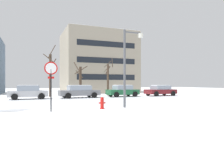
# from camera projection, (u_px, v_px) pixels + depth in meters

# --- Properties ---
(ground_plane) EXTENTS (120.00, 120.00, 0.00)m
(ground_plane) POSITION_uv_depth(u_px,v_px,m) (60.00, 107.00, 14.68)
(ground_plane) COLOR white
(road_surface) EXTENTS (80.00, 9.14, 0.00)m
(road_surface) POSITION_uv_depth(u_px,v_px,m) (54.00, 103.00, 18.00)
(road_surface) COLOR silver
(road_surface) RESTS_ON ground
(stop_sign) EXTENTS (0.76, 0.09, 2.93)m
(stop_sign) POSITION_uv_depth(u_px,v_px,m) (51.00, 77.00, 12.34)
(stop_sign) COLOR black
(stop_sign) RESTS_ON ground
(fire_hydrant) EXTENTS (0.44, 0.30, 0.83)m
(fire_hydrant) POSITION_uv_depth(u_px,v_px,m) (102.00, 102.00, 13.72)
(fire_hydrant) COLOR red
(fire_hydrant) RESTS_ON ground
(street_lamp) EXTENTS (1.50, 0.36, 5.35)m
(street_lamp) POSITION_uv_depth(u_px,v_px,m) (128.00, 60.00, 14.57)
(street_lamp) COLOR #4C4F54
(street_lamp) RESTS_ON ground
(parked_car_silver) EXTENTS (3.98, 2.11, 1.48)m
(parked_car_silver) POSITION_uv_depth(u_px,v_px,m) (28.00, 92.00, 22.09)
(parked_car_silver) COLOR silver
(parked_car_silver) RESTS_ON ground
(parked_car_gray) EXTENTS (4.65, 2.22, 1.47)m
(parked_car_gray) POSITION_uv_depth(u_px,v_px,m) (79.00, 91.00, 24.17)
(parked_car_gray) COLOR slate
(parked_car_gray) RESTS_ON ground
(parked_car_green) EXTENTS (4.00, 2.13, 1.46)m
(parked_car_green) POSITION_uv_depth(u_px,v_px,m) (123.00, 91.00, 26.22)
(parked_car_green) COLOR #1E6038
(parked_car_green) RESTS_ON ground
(parked_car_maroon) EXTENTS (4.20, 2.23, 1.41)m
(parked_car_maroon) POSITION_uv_depth(u_px,v_px,m) (160.00, 90.00, 28.09)
(parked_car_maroon) COLOR maroon
(parked_car_maroon) RESTS_ON ground
(tree_far_left) EXTENTS (2.05, 2.06, 4.55)m
(tree_far_left) POSITION_uv_depth(u_px,v_px,m) (80.00, 80.00, 28.72)
(tree_far_left) COLOR #423326
(tree_far_left) RESTS_ON ground
(tree_far_mid) EXTENTS (1.68, 1.70, 6.51)m
(tree_far_mid) POSITION_uv_depth(u_px,v_px,m) (50.00, 74.00, 26.19)
(tree_far_mid) COLOR #423326
(tree_far_mid) RESTS_ON ground
(tree_far_right) EXTENTS (1.26, 1.51, 5.02)m
(tree_far_right) POSITION_uv_depth(u_px,v_px,m) (108.00, 78.00, 28.87)
(tree_far_right) COLOR #423326
(tree_far_right) RESTS_ON ground
(building_far_right) EXTENTS (12.34, 9.73, 10.72)m
(building_far_right) POSITION_uv_depth(u_px,v_px,m) (98.00, 63.00, 38.34)
(building_far_right) COLOR #9E937F
(building_far_right) RESTS_ON ground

